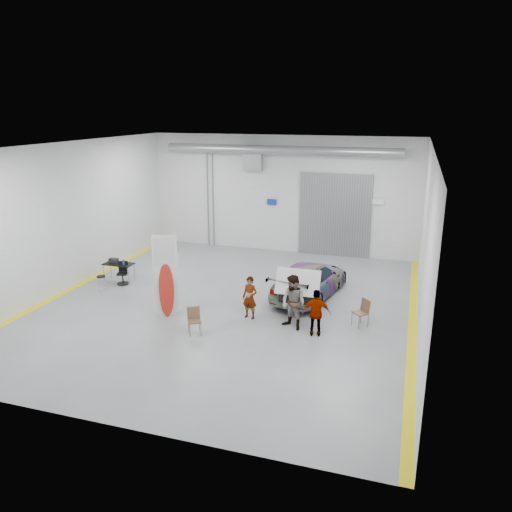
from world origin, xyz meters
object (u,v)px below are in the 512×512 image
(person_a, at_px, (250,298))
(shop_stool, at_px, (102,284))
(person_b, at_px, (293,302))
(surfboard_display, at_px, (163,282))
(work_table, at_px, (117,263))
(office_chair, at_px, (123,274))
(sedan_car, at_px, (310,279))
(person_c, at_px, (316,313))
(folding_chair_near, at_px, (195,326))
(folding_chair_far, at_px, (360,318))

(person_a, relative_size, shop_stool, 2.21)
(person_a, xyz_separation_m, person_b, (1.69, -0.41, 0.18))
(person_b, relative_size, surfboard_display, 0.60)
(work_table, relative_size, office_chair, 1.35)
(surfboard_display, bearing_deg, person_a, -10.27)
(work_table, bearing_deg, surfboard_display, -36.82)
(sedan_car, bearing_deg, person_c, 115.00)
(person_b, relative_size, shop_stool, 2.70)
(office_chair, bearing_deg, folding_chair_near, -53.79)
(folding_chair_near, xyz_separation_m, folding_chair_far, (5.21, 2.31, 0.02))
(sedan_car, relative_size, folding_chair_far, 4.94)
(person_c, bearing_deg, folding_chair_far, -147.95)
(person_a, relative_size, folding_chair_near, 1.73)
(surfboard_display, relative_size, shop_stool, 4.53)
(sedan_car, height_order, surfboard_display, surfboard_display)
(person_a, bearing_deg, sedan_car, 71.28)
(sedan_car, distance_m, surfboard_display, 5.86)
(surfboard_display, bearing_deg, office_chair, 118.64)
(folding_chair_far, relative_size, shop_stool, 1.36)
(person_b, relative_size, person_c, 1.19)
(person_a, bearing_deg, folding_chair_far, 17.61)
(surfboard_display, xyz_separation_m, folding_chair_far, (6.90, 1.21, -1.00))
(person_b, xyz_separation_m, surfboard_display, (-4.73, -0.31, 0.34))
(person_c, height_order, folding_chair_near, person_c)
(folding_chair_near, bearing_deg, work_table, 112.44)
(work_table, bearing_deg, person_a, -16.90)
(surfboard_display, bearing_deg, work_table, 119.50)
(person_b, relative_size, folding_chair_near, 2.12)
(surfboard_display, distance_m, folding_chair_near, 2.26)
(person_b, distance_m, person_c, 0.92)
(person_a, height_order, folding_chair_near, person_a)
(folding_chair_near, bearing_deg, sedan_car, 25.95)
(person_c, bearing_deg, work_table, -26.84)
(shop_stool, bearing_deg, office_chair, 76.15)
(sedan_car, relative_size, shop_stool, 6.72)
(sedan_car, height_order, folding_chair_near, sedan_car)
(surfboard_display, height_order, shop_stool, surfboard_display)
(folding_chair_far, bearing_deg, person_c, -91.81)
(person_b, bearing_deg, surfboard_display, -149.77)
(person_b, height_order, folding_chair_near, person_b)
(person_b, height_order, office_chair, person_b)
(surfboard_display, distance_m, office_chair, 4.25)
(person_c, bearing_deg, person_a, -25.97)
(person_b, height_order, work_table, person_b)
(sedan_car, height_order, person_b, person_b)
(person_a, relative_size, work_table, 1.20)
(surfboard_display, distance_m, folding_chair_far, 7.08)
(person_a, distance_m, office_chair, 6.60)
(person_a, height_order, surfboard_display, surfboard_display)
(person_a, bearing_deg, shop_stool, -175.09)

